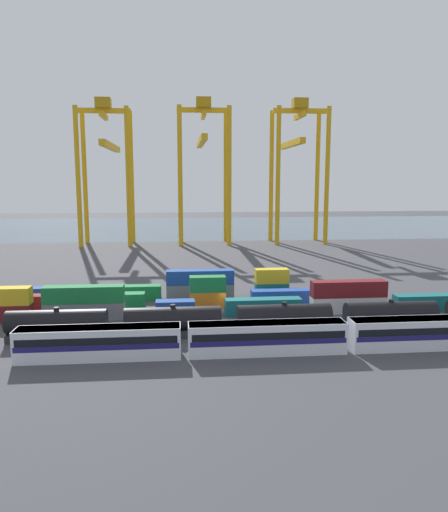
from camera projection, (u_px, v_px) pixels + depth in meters
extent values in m
plane|color=#424247|center=(211.00, 267.00, 120.03)|extent=(420.00, 420.00, 0.00)
cube|color=#475B6B|center=(196.00, 227.00, 224.58)|extent=(400.00, 110.00, 0.01)
cube|color=silver|center=(99.00, 343.00, 57.77)|extent=(19.37, 3.10, 3.90)
cube|color=navy|center=(99.00, 344.00, 57.79)|extent=(18.98, 3.14, 0.64)
cube|color=black|center=(99.00, 337.00, 57.67)|extent=(18.60, 3.13, 0.90)
cube|color=slate|center=(99.00, 329.00, 57.50)|extent=(19.18, 2.85, 0.36)
cube|color=silver|center=(267.00, 338.00, 59.65)|extent=(19.37, 3.10, 3.90)
cube|color=navy|center=(267.00, 339.00, 59.66)|extent=(18.98, 3.14, 0.64)
cube|color=black|center=(267.00, 332.00, 59.54)|extent=(18.60, 3.13, 0.90)
cube|color=slate|center=(267.00, 324.00, 59.38)|extent=(19.18, 2.85, 0.36)
cube|color=silver|center=(425.00, 333.00, 61.52)|extent=(19.37, 3.10, 3.90)
cube|color=navy|center=(425.00, 334.00, 61.54)|extent=(18.98, 3.14, 0.64)
cube|color=black|center=(425.00, 328.00, 61.42)|extent=(18.60, 3.13, 0.90)
cube|color=slate|center=(426.00, 320.00, 61.25)|extent=(19.18, 2.85, 0.36)
cube|color=#232326|center=(58.00, 336.00, 64.70)|extent=(12.99, 2.50, 1.10)
cylinder|color=black|center=(57.00, 321.00, 64.38)|extent=(12.99, 3.05, 3.05)
cylinder|color=black|center=(56.00, 309.00, 64.12)|extent=(0.70, 0.70, 0.36)
cube|color=#232326|center=(173.00, 333.00, 66.11)|extent=(12.99, 2.50, 1.10)
cylinder|color=black|center=(173.00, 318.00, 65.79)|extent=(12.99, 3.05, 3.05)
cylinder|color=black|center=(173.00, 306.00, 65.53)|extent=(0.70, 0.70, 0.36)
cube|color=#232326|center=(284.00, 330.00, 67.53)|extent=(12.99, 2.50, 1.10)
cylinder|color=black|center=(284.00, 315.00, 67.21)|extent=(12.99, 3.05, 3.05)
cylinder|color=black|center=(284.00, 303.00, 66.95)|extent=(0.70, 0.70, 0.36)
cube|color=#232326|center=(390.00, 327.00, 68.94)|extent=(12.99, 2.50, 1.10)
cylinder|color=black|center=(391.00, 312.00, 68.63)|extent=(12.99, 3.05, 3.05)
cylinder|color=black|center=(391.00, 301.00, 68.36)|extent=(0.70, 0.70, 0.36)
cube|color=slate|center=(84.00, 311.00, 74.48)|extent=(12.10, 2.44, 2.60)
cube|color=#197538|center=(84.00, 294.00, 74.08)|extent=(12.10, 2.44, 2.60)
cube|color=#1C4299|center=(175.00, 309.00, 75.76)|extent=(6.04, 2.44, 2.60)
cube|color=#146066|center=(263.00, 306.00, 77.04)|extent=(12.10, 2.44, 2.60)
cube|color=silver|center=(348.00, 304.00, 78.33)|extent=(12.10, 2.44, 2.60)
cube|color=maroon|center=(349.00, 289.00, 77.93)|extent=(12.10, 2.44, 2.60)
cube|color=#146066|center=(430.00, 302.00, 79.61)|extent=(12.10, 2.44, 2.60)
cube|color=maroon|center=(43.00, 303.00, 79.48)|extent=(12.10, 2.44, 2.60)
cube|color=#197538|center=(127.00, 301.00, 80.73)|extent=(6.04, 2.44, 2.60)
cube|color=orange|center=(208.00, 299.00, 81.98)|extent=(6.04, 2.44, 2.60)
cube|color=#197538|center=(208.00, 284.00, 81.58)|extent=(6.04, 2.44, 2.60)
cube|color=#1C4299|center=(286.00, 297.00, 83.23)|extent=(12.10, 2.44, 2.60)
cube|color=#1C4299|center=(52.00, 294.00, 85.19)|extent=(12.10, 2.44, 2.60)
cube|color=#197538|center=(127.00, 293.00, 86.40)|extent=(12.10, 2.44, 2.60)
cube|color=slate|center=(200.00, 291.00, 87.61)|extent=(12.10, 2.44, 2.60)
cube|color=#1C4299|center=(200.00, 277.00, 87.21)|extent=(12.10, 2.44, 2.60)
cube|color=#146066|center=(272.00, 290.00, 88.82)|extent=(6.04, 2.44, 2.60)
cube|color=gold|center=(272.00, 276.00, 88.42)|extent=(6.04, 2.44, 2.60)
cube|color=#AD211C|center=(341.00, 288.00, 90.02)|extent=(6.04, 2.44, 2.60)
cylinder|color=gold|center=(78.00, 178.00, 152.12)|extent=(1.50, 1.50, 43.99)
cylinder|color=gold|center=(128.00, 178.00, 153.55)|extent=(1.50, 1.50, 43.99)
cylinder|color=gold|center=(85.00, 178.00, 163.04)|extent=(1.50, 1.50, 43.99)
cylinder|color=gold|center=(132.00, 178.00, 164.48)|extent=(1.50, 1.50, 43.99)
cube|color=gold|center=(103.00, 111.00, 155.04)|extent=(17.14, 1.20, 1.60)
cube|color=gold|center=(104.00, 116.00, 155.29)|extent=(1.20, 12.70, 1.60)
cube|color=gold|center=(111.00, 146.00, 170.63)|extent=(2.00, 40.70, 2.00)
cube|color=#A77A10|center=(103.00, 103.00, 154.67)|extent=(4.80, 4.00, 3.20)
cylinder|color=gold|center=(180.00, 177.00, 155.02)|extent=(1.50, 1.50, 44.57)
cylinder|color=gold|center=(229.00, 177.00, 156.48)|extent=(1.50, 1.50, 44.57)
cylinder|color=gold|center=(180.00, 177.00, 165.94)|extent=(1.50, 1.50, 44.57)
cylinder|color=gold|center=(226.00, 177.00, 167.40)|extent=(1.50, 1.50, 44.57)
cube|color=gold|center=(203.00, 110.00, 157.91)|extent=(17.38, 1.20, 1.60)
cube|color=gold|center=(203.00, 115.00, 158.16)|extent=(1.20, 12.70, 1.60)
cube|color=gold|center=(202.00, 142.00, 173.55)|extent=(2.00, 41.46, 2.00)
cube|color=#A77A10|center=(203.00, 102.00, 157.54)|extent=(4.80, 4.00, 3.20)
cylinder|color=gold|center=(278.00, 177.00, 157.76)|extent=(1.50, 1.50, 44.75)
cylinder|color=gold|center=(327.00, 177.00, 159.27)|extent=(1.50, 1.50, 44.75)
cylinder|color=gold|center=(271.00, 177.00, 169.04)|extent=(1.50, 1.50, 44.75)
cylinder|color=gold|center=(317.00, 177.00, 170.56)|extent=(1.50, 1.50, 44.75)
cube|color=gold|center=(300.00, 111.00, 160.84)|extent=(17.98, 1.20, 1.60)
cube|color=gold|center=(300.00, 116.00, 161.09)|extent=(1.20, 13.07, 1.60)
cube|color=gold|center=(291.00, 144.00, 173.73)|extent=(2.00, 33.01, 2.00)
cube|color=#A77A10|center=(300.00, 103.00, 160.48)|extent=(4.80, 4.00, 3.20)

